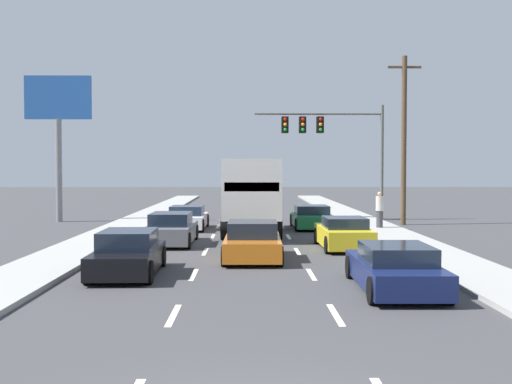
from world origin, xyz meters
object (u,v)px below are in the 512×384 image
(car_white, at_px, (187,218))
(car_black, at_px, (128,254))
(traffic_signal_mast, at_px, (324,133))
(roadside_billboard, at_px, (58,119))
(car_yellow, at_px, (344,234))
(box_truck, at_px, (251,191))
(car_green, at_px, (312,218))
(car_navy, at_px, (395,269))
(car_gray, at_px, (172,230))
(utility_pole_mid, at_px, (404,138))
(car_orange, at_px, (253,242))
(pedestrian_near_corner, at_px, (380,210))

(car_white, xyz_separation_m, car_black, (-0.44, -13.51, 0.04))
(traffic_signal_mast, distance_m, roadside_billboard, 15.32)
(car_yellow, relative_size, traffic_signal_mast, 0.54)
(box_truck, relative_size, car_green, 1.92)
(car_green, relative_size, roadside_billboard, 0.52)
(car_navy, bearing_deg, car_black, 161.22)
(car_gray, bearing_deg, utility_pole_mid, 36.56)
(car_gray, distance_m, car_black, 7.30)
(car_white, height_order, car_navy, car_white)
(car_yellow, bearing_deg, car_white, 130.88)
(car_orange, xyz_separation_m, car_navy, (3.53, -5.41, -0.04))
(box_truck, xyz_separation_m, car_orange, (0.00, -7.91, -1.42))
(box_truck, bearing_deg, traffic_signal_mast, 61.73)
(car_green, bearing_deg, car_black, -115.76)
(utility_pole_mid, xyz_separation_m, roadside_billboard, (-19.24, 2.30, 1.21))
(car_green, xyz_separation_m, utility_pole_mid, (5.16, 1.86, 4.15))
(car_orange, bearing_deg, car_gray, 126.84)
(box_truck, xyz_separation_m, car_green, (3.13, 3.08, -1.47))
(car_black, xyz_separation_m, car_orange, (3.62, 2.98, 0.00))
(car_orange, relative_size, car_green, 0.95)
(traffic_signal_mast, bearing_deg, box_truck, -118.27)
(car_white, distance_m, car_black, 13.51)
(car_white, bearing_deg, pedestrian_near_corner, -3.74)
(traffic_signal_mast, xyz_separation_m, roadside_billboard, (-15.29, -0.80, 0.73))
(utility_pole_mid, height_order, pedestrian_near_corner, utility_pole_mid)
(car_white, bearing_deg, car_yellow, -49.12)
(traffic_signal_mast, relative_size, pedestrian_near_corner, 4.30)
(car_green, bearing_deg, car_gray, -133.59)
(car_gray, height_order, car_yellow, car_gray)
(traffic_signal_mast, distance_m, pedestrian_near_corner, 7.61)
(car_white, height_order, utility_pole_mid, utility_pole_mid)
(car_black, relative_size, car_orange, 1.01)
(car_gray, bearing_deg, car_white, 89.51)
(car_black, bearing_deg, car_yellow, 39.12)
(car_navy, xyz_separation_m, utility_pole_mid, (4.75, 18.26, 4.14))
(car_white, xyz_separation_m, traffic_signal_mast, (7.50, 5.42, 4.62))
(pedestrian_near_corner, bearing_deg, car_gray, -149.80)
(car_orange, bearing_deg, traffic_signal_mast, 74.84)
(car_green, bearing_deg, car_yellow, -87.38)
(utility_pole_mid, bearing_deg, car_yellow, -115.46)
(box_truck, xyz_separation_m, car_yellow, (3.50, -5.10, -1.45))
(utility_pole_mid, relative_size, roadside_billboard, 1.09)
(box_truck, bearing_deg, car_white, 140.56)
(pedestrian_near_corner, bearing_deg, car_green, 161.43)
(car_white, relative_size, car_orange, 0.99)
(car_orange, height_order, traffic_signal_mast, traffic_signal_mast)
(car_orange, distance_m, car_navy, 6.45)
(car_gray, xyz_separation_m, traffic_signal_mast, (7.56, 11.64, 4.57))
(pedestrian_near_corner, bearing_deg, traffic_signal_mast, 108.72)
(car_black, bearing_deg, car_white, 88.15)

